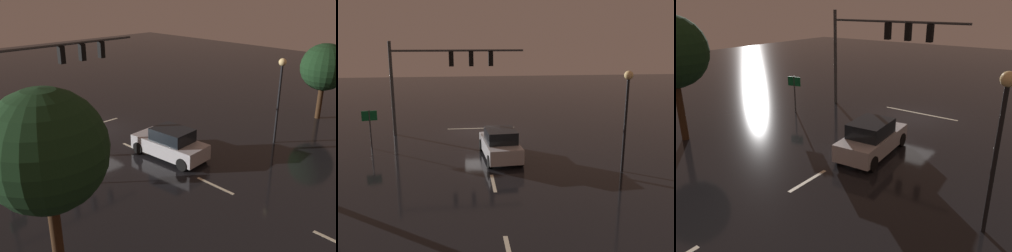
% 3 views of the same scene
% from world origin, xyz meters
% --- Properties ---
extents(ground_plane, '(80.00, 80.00, 0.00)m').
position_xyz_m(ground_plane, '(0.00, 0.00, 0.00)').
color(ground_plane, black).
extents(traffic_signal_assembly, '(9.18, 0.47, 6.46)m').
position_xyz_m(traffic_signal_assembly, '(2.72, 0.10, 4.66)').
color(traffic_signal_assembly, '#383A3D').
rests_on(traffic_signal_assembly, ground_plane).
extents(lane_dash_far, '(0.16, 2.20, 0.01)m').
position_xyz_m(lane_dash_far, '(0.00, 4.00, 0.00)').
color(lane_dash_far, beige).
rests_on(lane_dash_far, ground_plane).
extents(lane_dash_mid, '(0.16, 2.20, 0.01)m').
position_xyz_m(lane_dash_mid, '(0.00, 10.00, 0.00)').
color(lane_dash_mid, beige).
rests_on(lane_dash_mid, ground_plane).
extents(stop_bar, '(5.00, 0.16, 0.01)m').
position_xyz_m(stop_bar, '(0.00, -1.09, 0.00)').
color(stop_bar, beige).
rests_on(stop_bar, ground_plane).
extents(car_approaching, '(2.20, 4.48, 1.70)m').
position_xyz_m(car_approaching, '(-0.71, 6.21, 0.80)').
color(car_approaching, '#B7B7BC').
rests_on(car_approaching, ground_plane).
extents(street_lamp_left_kerb, '(0.44, 0.44, 5.13)m').
position_xyz_m(street_lamp_left_kerb, '(-6.68, 9.16, 3.59)').
color(street_lamp_left_kerb, black).
rests_on(street_lamp_left_kerb, ground_plane).
extents(route_sign, '(0.89, 0.27, 2.41)m').
position_xyz_m(route_sign, '(6.99, 3.43, 1.74)').
color(route_sign, '#383A3D').
rests_on(route_sign, ground_plane).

